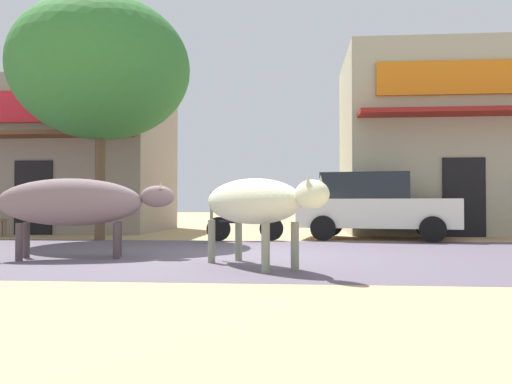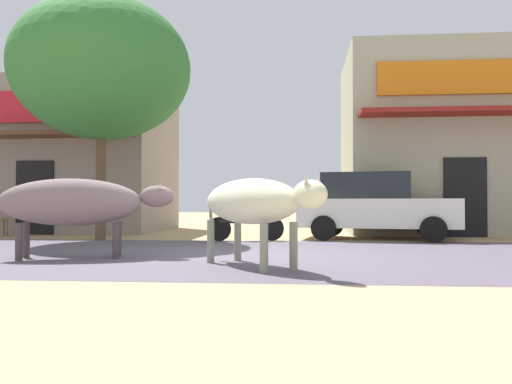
{
  "view_description": "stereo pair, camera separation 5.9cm",
  "coord_description": "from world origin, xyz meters",
  "px_view_note": "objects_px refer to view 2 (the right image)",
  "views": [
    {
      "loc": [
        1.02,
        -9.06,
        0.9
      ],
      "look_at": [
        0.16,
        1.17,
        1.11
      ],
      "focal_mm": 36.65,
      "sensor_mm": 36.0,
      "label": 1
    },
    {
      "loc": [
        1.08,
        -9.06,
        0.9
      ],
      "look_at": [
        0.16,
        1.17,
        1.11
      ],
      "focal_mm": 36.65,
      "sensor_mm": 36.0,
      "label": 2
    }
  ],
  "objects_px": {
    "parked_hatchback_car": "(374,205)",
    "cow_near_brown": "(75,203)",
    "roadside_tree": "(102,69)",
    "parked_motorcycle": "(247,221)",
    "cow_far_dark": "(252,202)"
  },
  "relations": [
    {
      "from": "cow_far_dark",
      "to": "roadside_tree",
      "type": "bearing_deg",
      "value": 130.3
    },
    {
      "from": "roadside_tree",
      "to": "cow_near_brown",
      "type": "relative_size",
      "value": 2.1
    },
    {
      "from": "parked_hatchback_car",
      "to": "cow_near_brown",
      "type": "relative_size",
      "value": 1.45
    },
    {
      "from": "parked_hatchback_car",
      "to": "cow_far_dark",
      "type": "relative_size",
      "value": 1.71
    },
    {
      "from": "roadside_tree",
      "to": "cow_far_dark",
      "type": "height_order",
      "value": "roadside_tree"
    },
    {
      "from": "parked_motorcycle",
      "to": "cow_far_dark",
      "type": "relative_size",
      "value": 0.76
    },
    {
      "from": "roadside_tree",
      "to": "cow_far_dark",
      "type": "bearing_deg",
      "value": -49.7
    },
    {
      "from": "cow_near_brown",
      "to": "roadside_tree",
      "type": "bearing_deg",
      "value": 106.23
    },
    {
      "from": "roadside_tree",
      "to": "parked_hatchback_car",
      "type": "xyz_separation_m",
      "value": [
        6.64,
        0.99,
        -3.31
      ]
    },
    {
      "from": "parked_motorcycle",
      "to": "cow_near_brown",
      "type": "relative_size",
      "value": 0.64
    },
    {
      "from": "roadside_tree",
      "to": "parked_motorcycle",
      "type": "height_order",
      "value": "roadside_tree"
    },
    {
      "from": "roadside_tree",
      "to": "parked_hatchback_car",
      "type": "height_order",
      "value": "roadside_tree"
    },
    {
      "from": "parked_hatchback_car",
      "to": "cow_far_dark",
      "type": "bearing_deg",
      "value": -112.88
    },
    {
      "from": "parked_hatchback_car",
      "to": "cow_near_brown",
      "type": "distance_m",
      "value": 7.42
    },
    {
      "from": "parked_hatchback_car",
      "to": "parked_motorcycle",
      "type": "distance_m",
      "value": 3.25
    }
  ]
}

